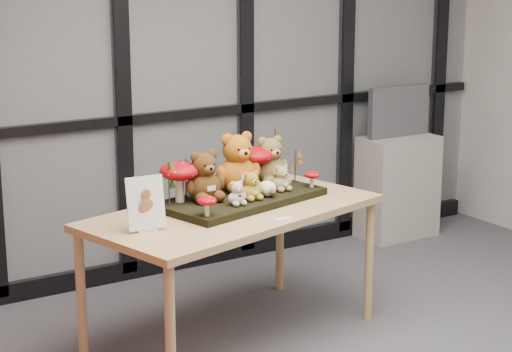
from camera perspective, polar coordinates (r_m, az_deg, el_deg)
room_shell at (r=3.98m, az=12.55°, el=7.54°), size 5.00×5.00×5.00m
glass_partition at (r=6.02m, az=-4.35°, el=7.28°), size 4.90×0.06×2.78m
display_table at (r=4.95m, az=-1.42°, el=-2.76°), size 1.74×1.15×0.75m
diorama_tray at (r=5.05m, az=-0.93°, el=-1.41°), size 1.00×0.66×0.04m
bear_pooh_yellow at (r=5.11m, az=-1.18°, el=1.08°), size 0.33×0.31×0.36m
bear_brown_medium at (r=4.92m, az=-3.22°, el=0.19°), size 0.27×0.26×0.30m
bear_tan_back at (r=5.28m, az=0.86°, el=1.17°), size 0.27×0.26×0.30m
bear_small_yellow at (r=4.93m, az=-0.29°, el=-0.50°), size 0.16×0.15×0.17m
bear_white_bow at (r=4.84m, az=-1.20°, el=-0.96°), size 0.13×0.12×0.14m
bear_beige_small at (r=5.13m, az=1.57°, el=-0.03°), size 0.15×0.14×0.16m
plush_cream_hedgehog at (r=5.01m, az=0.70°, el=-0.73°), size 0.09×0.08×0.10m
mushroom_back_left at (r=4.91m, az=-4.73°, el=-0.24°), size 0.21×0.21×0.24m
mushroom_back_right at (r=5.25m, az=-0.06°, el=0.77°), size 0.22×0.22×0.24m
mushroom_front_left at (r=4.65m, az=-3.04°, el=-1.79°), size 0.10×0.10×0.11m
mushroom_front_right at (r=5.22m, az=3.46°, el=-0.13°), size 0.09×0.09×0.10m
sprig_green_far_left at (r=4.83m, az=-5.38°, el=-0.47°), size 0.05×0.05×0.24m
sprig_green_mid_left at (r=4.97m, az=-4.34°, el=-0.17°), size 0.05×0.05×0.22m
sprig_dry_far_right at (r=5.34m, az=1.19°, el=1.34°), size 0.05×0.05×0.31m
sprig_dry_mid_right at (r=5.30m, az=2.43°, el=0.60°), size 0.05×0.05×0.19m
sprig_green_centre at (r=5.11m, az=-2.87°, el=-0.04°), size 0.05×0.05×0.17m
sign_holder at (r=4.55m, az=-6.79°, el=-1.86°), size 0.19×0.07×0.27m
label_card at (r=4.75m, az=1.70°, el=-2.62°), size 0.09×0.03×0.00m
cabinet at (r=6.96m, az=8.70°, el=-0.66°), size 0.57×0.33×0.76m
monitor at (r=6.86m, az=8.77°, el=3.96°), size 0.53×0.05×0.37m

